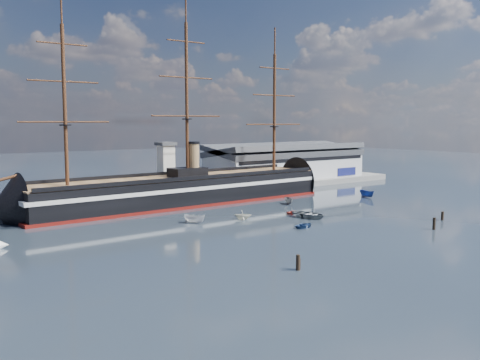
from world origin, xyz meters
TOP-DOWN VIEW (x-y plane):
  - ground at (0.00, 40.00)m, footprint 600.00×600.00m
  - quay at (10.00, 76.00)m, footprint 180.00×18.00m
  - warehouse at (58.00, 80.00)m, footprint 63.00×21.00m
  - quay_tower at (3.00, 73.00)m, footprint 5.00×5.00m
  - warship at (-1.30, 60.00)m, footprint 113.07×18.42m
  - motorboat_a at (-11.50, 34.71)m, footprint 6.57×5.07m
  - motorboat_b at (4.90, 15.70)m, footprint 1.74×3.27m
  - motorboat_c at (24.81, 42.45)m, footprint 6.10×4.43m
  - motorboat_d at (0.18, 31.77)m, footprint 6.46×6.91m
  - motorboat_e at (15.07, 29.81)m, footprint 1.38×2.81m
  - motorboat_f at (52.93, 37.87)m, footprint 7.29×3.59m
  - motorboat_g at (13.93, 23.49)m, footprint 5.74×2.89m
  - piling_near_left at (-19.64, -7.93)m, footprint 0.64×0.64m
  - piling_near_right at (25.35, -2.77)m, footprint 0.64×0.64m
  - piling_far_right at (36.95, 2.48)m, footprint 0.64×0.64m

SIDE VIEW (x-z plane):
  - ground at x=0.00m, z-range 0.00..0.00m
  - quay at x=10.00m, z-range -1.00..1.00m
  - motorboat_a at x=-11.50m, z-range -1.25..1.25m
  - motorboat_b at x=4.90m, z-range -0.72..0.72m
  - motorboat_c at x=24.81m, z-range -1.15..1.15m
  - motorboat_d at x=0.18m, z-range -1.21..1.21m
  - motorboat_e at x=15.07m, z-range -0.63..0.63m
  - motorboat_f at x=52.93m, z-range -1.40..1.40m
  - motorboat_g at x=13.93m, z-range -1.28..1.28m
  - piling_near_left at x=-19.64m, z-range -1.58..1.58m
  - piling_near_right at x=25.35m, z-range -1.66..1.66m
  - piling_far_right at x=36.95m, z-range -1.37..1.37m
  - warship at x=-1.30m, z-range -22.93..31.01m
  - warehouse at x=58.00m, z-range 2.18..13.78m
  - quay_tower at x=3.00m, z-range 2.25..17.25m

